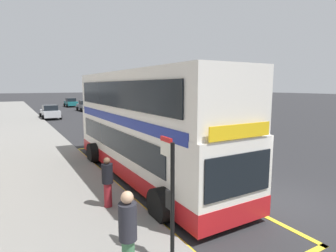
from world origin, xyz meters
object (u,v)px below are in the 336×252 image
bus_stop_sign (171,189)px  pedestrian_waiting_near_sign (107,180)px  parked_car_grey_behind (85,106)px  parked_car_black_across (167,120)px  pedestrian_further_back (128,234)px  double_decker_bus (144,128)px  parked_car_teal_far (71,102)px  parked_car_silver_ahead (50,112)px

bus_stop_sign → pedestrian_waiting_near_sign: size_ratio=1.69×
parked_car_grey_behind → parked_car_black_across: bearing=92.4°
parked_car_grey_behind → pedestrian_further_back: pedestrian_further_back is taller
double_decker_bus → pedestrian_waiting_near_sign: (-2.46, -2.54, -1.09)m
double_decker_bus → parked_car_grey_behind: (5.44, 32.84, -1.27)m
bus_stop_sign → parked_car_grey_behind: bearing=78.9°
parked_car_black_across → pedestrian_further_back: 19.84m
double_decker_bus → bus_stop_sign: bearing=-110.3°
parked_car_teal_far → pedestrian_waiting_near_sign: bearing=-97.9°
parked_car_black_across → parked_car_grey_behind: 22.07m
parked_car_silver_ahead → pedestrian_further_back: pedestrian_further_back is taller
bus_stop_sign → pedestrian_waiting_near_sign: bus_stop_sign is taller
parked_car_black_across → double_decker_bus: bearing=-122.6°
parked_car_black_across → parked_car_silver_ahead: size_ratio=1.00×
double_decker_bus → pedestrian_waiting_near_sign: size_ratio=7.17×
double_decker_bus → parked_car_silver_ahead: size_ratio=2.65×
pedestrian_waiting_near_sign → parked_car_silver_ahead: bearing=86.2°
parked_car_teal_far → pedestrian_further_back: pedestrian_further_back is taller
parked_car_grey_behind → parked_car_teal_far: bearing=-91.1°
parked_car_silver_ahead → parked_car_teal_far: size_ratio=1.00×
double_decker_bus → pedestrian_waiting_near_sign: double_decker_bus is taller
bus_stop_sign → parked_car_teal_far: bus_stop_sign is taller
bus_stop_sign → parked_car_black_across: bus_stop_sign is taller
double_decker_bus → parked_car_black_across: bearing=56.0°
bus_stop_sign → parked_car_teal_far: size_ratio=0.63×
bus_stop_sign → pedestrian_further_back: bearing=-166.0°
double_decker_bus → parked_car_silver_ahead: 24.38m
parked_car_silver_ahead → parked_car_teal_far: same height
parked_car_black_across → pedestrian_waiting_near_sign: size_ratio=2.70×
parked_car_silver_ahead → parked_car_teal_far: (5.89, 18.39, 0.00)m
bus_stop_sign → parked_car_grey_behind: size_ratio=0.63×
bus_stop_sign → pedestrian_waiting_near_sign: bearing=96.2°
double_decker_bus → pedestrian_further_back: double_decker_bus is taller
pedestrian_waiting_near_sign → parked_car_black_across: bearing=53.9°
bus_stop_sign → parked_car_black_across: 19.08m
parked_car_grey_behind → pedestrian_waiting_near_sign: pedestrian_waiting_near_sign is taller
parked_car_black_across → parked_car_teal_far: same height
parked_car_teal_far → parked_car_silver_ahead: bearing=-106.0°
pedestrian_waiting_near_sign → pedestrian_further_back: size_ratio=0.86×
bus_stop_sign → parked_car_teal_far: (7.33, 48.45, -0.89)m
double_decker_bus → pedestrian_waiting_near_sign: bearing=-134.0°
double_decker_bus → parked_car_teal_far: bearing=83.0°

